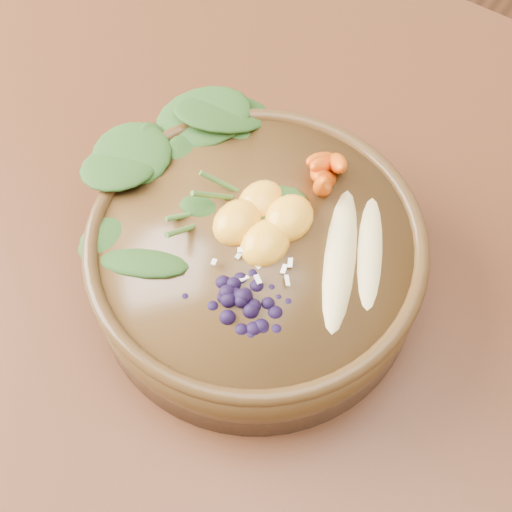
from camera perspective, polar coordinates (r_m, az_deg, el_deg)
stoneware_bowl at (r=0.55m, az=0.00°, el=-0.54°), size 0.32×0.32×0.07m
kale_heap at (r=0.54m, az=-2.78°, el=7.81°), size 0.21×0.20×0.04m
carrot_cluster at (r=0.53m, az=6.57°, el=8.47°), size 0.07×0.07×0.07m
banana_halves at (r=0.51m, az=8.09°, el=0.80°), size 0.09×0.14×0.02m
mandarin_cluster at (r=0.52m, az=0.59°, el=3.57°), size 0.10×0.10×0.03m
blueberry_pile at (r=0.48m, az=-1.15°, el=-2.71°), size 0.14×0.12×0.03m
coconut_flakes at (r=0.51m, az=-0.27°, el=-0.08°), size 0.10×0.09×0.01m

